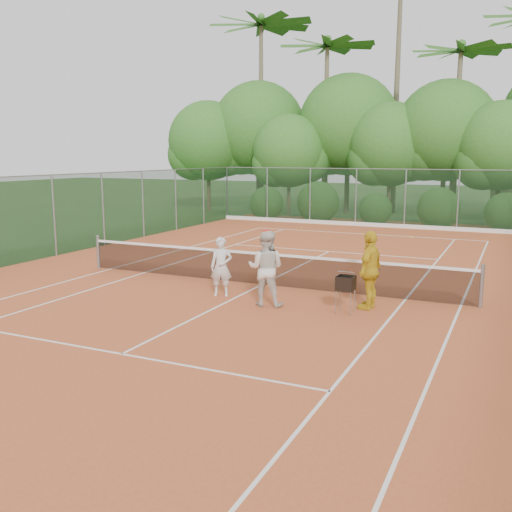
{
  "coord_description": "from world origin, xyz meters",
  "views": [
    {
      "loc": [
        6.64,
        -14.67,
        3.75
      ],
      "look_at": [
        0.39,
        -1.2,
        1.1
      ],
      "focal_mm": 40.0,
      "sensor_mm": 36.0,
      "label": 1
    }
  ],
  "objects_px": {
    "player_center_grp": "(266,268)",
    "player_yellow": "(370,270)",
    "player_white": "(221,267)",
    "ball_hopper": "(346,284)"
  },
  "relations": [
    {
      "from": "player_white",
      "to": "player_center_grp",
      "type": "height_order",
      "value": "player_center_grp"
    },
    {
      "from": "player_white",
      "to": "player_center_grp",
      "type": "bearing_deg",
      "value": -37.04
    },
    {
      "from": "player_white",
      "to": "player_yellow",
      "type": "xyz_separation_m",
      "value": [
        3.9,
        0.39,
        0.17
      ]
    },
    {
      "from": "player_white",
      "to": "player_yellow",
      "type": "distance_m",
      "value": 3.92
    },
    {
      "from": "ball_hopper",
      "to": "player_yellow",
      "type": "bearing_deg",
      "value": 77.98
    },
    {
      "from": "player_center_grp",
      "to": "player_yellow",
      "type": "bearing_deg",
      "value": 18.31
    },
    {
      "from": "player_white",
      "to": "ball_hopper",
      "type": "distance_m",
      "value": 3.5
    },
    {
      "from": "player_white",
      "to": "player_center_grp",
      "type": "xyz_separation_m",
      "value": [
        1.48,
        -0.41,
        0.16
      ]
    },
    {
      "from": "player_center_grp",
      "to": "ball_hopper",
      "type": "distance_m",
      "value": 2.03
    },
    {
      "from": "player_white",
      "to": "player_center_grp",
      "type": "distance_m",
      "value": 1.55
    }
  ]
}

